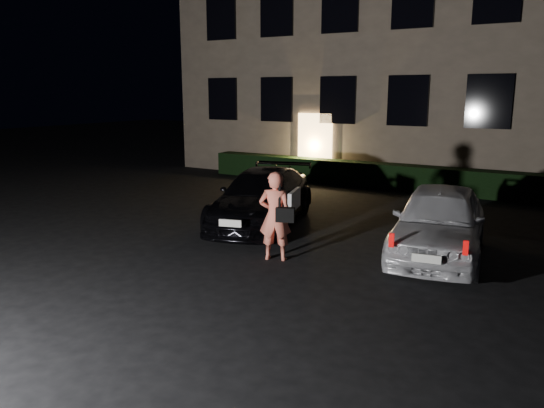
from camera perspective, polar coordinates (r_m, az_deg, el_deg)
The scene contains 6 objects.
ground at distance 9.65m, azimuth -6.07°, elevation -8.14°, with size 80.00×80.00×0.00m, color black.
building at distance 23.01m, azimuth 17.90°, elevation 18.18°, with size 20.00×8.11×12.00m.
hedge at distance 18.76m, azimuth 13.60°, elevation 2.83°, with size 15.00×0.70×0.85m, color black.
sedan at distance 13.44m, azimuth -1.03°, elevation 0.72°, with size 3.11×5.02×1.36m.
hatch at distance 11.32m, azimuth 17.54°, elevation -1.76°, with size 2.33×4.48×1.46m.
man at distance 10.49m, azimuth 0.37°, elevation -1.30°, with size 0.83×0.63×1.79m.
Camera 1 is at (5.51, -7.19, 3.32)m, focal length 35.00 mm.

